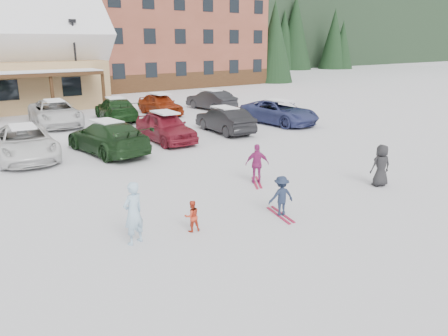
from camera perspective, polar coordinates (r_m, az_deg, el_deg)
ground at (r=13.94m, az=1.38°, el=-5.09°), size 160.00×160.00×0.00m
alpine_hotel at (r=53.29m, az=-11.53°, el=19.82°), size 31.48×14.01×21.48m
lamp_post at (r=35.80m, az=-18.80°, el=13.28°), size 0.50×0.25×6.61m
conifer_1 at (r=56.80m, az=6.64°, el=17.39°), size 4.84×4.84×11.22m
conifer_3 at (r=56.11m, az=-21.96°, el=15.22°), size 3.96×3.96×9.18m
conifer_4 at (r=70.20m, az=1.22°, el=17.50°), size 5.06×5.06×11.73m
adult_skier at (r=11.46m, az=-11.77°, el=-5.79°), size 0.71×0.57×1.68m
toddler_red at (r=12.10m, az=-4.21°, el=-6.28°), size 0.49×0.41×0.90m
child_navy at (r=13.18m, az=7.48°, el=-3.65°), size 0.89×0.64×1.24m
skis_child_navy at (r=13.40m, az=7.38°, el=-6.08°), size 0.53×1.41×0.03m
child_magenta at (r=16.06m, az=4.35°, el=0.55°), size 0.93×0.76×1.48m
skis_child_magenta at (r=16.27m, az=4.30°, el=-1.90°), size 0.90×1.30×0.03m
bystander_dark at (r=16.67m, az=19.82°, el=0.31°), size 0.86×0.69×1.54m
parked_car_2 at (r=21.33m, az=-24.62°, el=3.04°), size 2.89×5.49×1.47m
parked_car_3 at (r=21.10m, az=-14.98°, el=3.92°), size 2.73×5.45×1.52m
parked_car_4 at (r=23.01m, az=-7.65°, el=5.35°), size 1.97×4.58×1.54m
parked_car_5 at (r=25.07m, az=0.10°, el=6.29°), size 1.85×4.49×1.45m
parked_car_6 at (r=28.01m, az=7.20°, el=7.26°), size 2.99×5.55×1.48m
parked_car_10 at (r=29.21m, az=-21.18°, el=6.74°), size 3.02×5.79×1.56m
parked_car_11 at (r=29.91m, az=-13.93°, el=7.48°), size 2.84×5.35×1.48m
parked_car_12 at (r=31.61m, az=-8.34°, el=8.25°), size 1.78×4.39×1.49m
parked_car_13 at (r=33.66m, az=-1.69°, el=8.88°), size 2.03×4.60×1.47m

